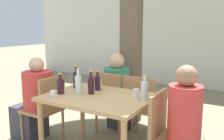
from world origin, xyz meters
TOP-DOWN VIEW (x-y plane):
  - cafe_building_wall at (0.00, 4.14)m, footprint 10.00×0.08m
  - dining_table_front at (0.00, 0.00)m, footprint 1.18×0.89m
  - patio_chair_0 at (-0.82, 0.00)m, footprint 0.44×0.44m
  - patio_chair_1 at (0.82, 0.00)m, footprint 0.44×0.44m
  - patio_chair_2 at (-0.24, 0.68)m, footprint 0.44×0.44m
  - patio_chair_3 at (0.24, 0.68)m, footprint 0.44×0.44m
  - person_seated_0 at (-1.06, -0.00)m, footprint 0.60×0.40m
  - person_seated_1 at (1.06, -0.00)m, footprint 0.56×0.32m
  - person_seated_2 at (-0.24, 0.91)m, footprint 0.37×0.59m
  - wine_bottle_0 at (-0.43, -0.15)m, footprint 0.08×0.08m
  - water_bottle_1 at (-0.24, -0.06)m, footprint 0.08×0.08m
  - water_bottle_2 at (0.52, 0.10)m, footprint 0.08×0.08m
  - wine_bottle_3 at (-0.15, 0.20)m, footprint 0.07×0.07m
  - wine_bottle_4 at (-0.11, 0.02)m, footprint 0.07×0.07m
  - wine_bottle_5 at (-0.45, 0.16)m, footprint 0.08×0.08m
  - drinking_glass_0 at (-0.39, -0.32)m, footprint 0.06×0.06m
  - drinking_glass_1 at (0.42, 0.10)m, footprint 0.07×0.07m
  - drinking_glass_2 at (-0.18, 0.28)m, footprint 0.07×0.07m

SIDE VIEW (x-z plane):
  - patio_chair_0 at x=-0.82m, z-range 0.06..0.98m
  - patio_chair_1 at x=0.82m, z-range 0.06..0.98m
  - patio_chair_2 at x=-0.24m, z-range 0.06..0.98m
  - patio_chair_3 at x=0.24m, z-range 0.06..0.98m
  - person_seated_0 at x=-1.06m, z-range -0.05..1.10m
  - person_seated_2 at x=-0.24m, z-range -0.06..1.11m
  - person_seated_1 at x=1.06m, z-range -0.07..1.14m
  - dining_table_front at x=0.00m, z-range 0.29..1.07m
  - drinking_glass_0 at x=-0.39m, z-range 0.78..0.86m
  - drinking_glass_1 at x=0.42m, z-range 0.78..0.89m
  - drinking_glass_2 at x=-0.18m, z-range 0.78..0.89m
  - wine_bottle_3 at x=-0.15m, z-range 0.75..0.99m
  - wine_bottle_0 at x=-0.43m, z-range 0.75..0.99m
  - wine_bottle_4 at x=-0.11m, z-range 0.74..1.02m
  - water_bottle_2 at x=0.52m, z-range 0.74..1.02m
  - wine_bottle_5 at x=-0.45m, z-range 0.74..1.03m
  - water_bottle_1 at x=-0.24m, z-range 0.74..1.04m
  - cafe_building_wall at x=0.00m, z-range 0.00..2.80m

